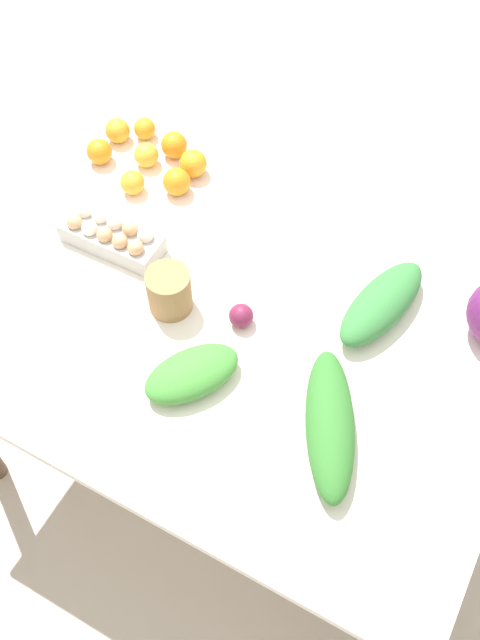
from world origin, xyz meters
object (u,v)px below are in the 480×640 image
Objects in this scene: greens_bunch_chard at (330,424)px; orange_3 at (146,155)px; orange_1 at (99,152)px; orange_4 at (177,182)px; paper_bag at (169,291)px; orange_6 at (145,129)px; orange_0 at (132,183)px; orange_7 at (174,145)px; beet_root at (242,316)px; greens_bunch_beet_tops at (192,373)px; greens_bunch_dandelion at (382,303)px; egg_carton at (111,236)px; orange_2 at (193,163)px; orange_5 at (118,131)px.

greens_bunch_chard is 5.22× the size of orange_3.
orange_4 is (0.27, 0.00, 0.00)m from orange_1.
greens_bunch_chard is 1.09m from orange_1.
orange_6 is (-0.40, 0.51, -0.03)m from paper_bag.
orange_6 is (0.06, 0.15, -0.01)m from orange_1.
orange_0 is 0.23m from orange_6.
orange_1 is 0.22m from orange_7.
beet_root is 0.76m from orange_6.
orange_3 reaches higher than orange_6.
greens_bunch_dandelion is at bearing 51.30° from greens_bunch_beet_tops.
greens_bunch_chard is (0.76, -0.23, 0.00)m from egg_carton.
egg_carton is at bearing -100.89° from orange_4.
greens_bunch_chard is 1.12m from orange_6.
paper_bag is 0.43m from orange_0.
paper_bag is 1.53× the size of orange_2.
orange_4 is (-0.36, 0.52, 0.00)m from greens_bunch_beet_tops.
orange_5 is at bearing 177.26° from orange_2.
beet_root is (0.19, 0.04, -0.03)m from paper_bag.
greens_bunch_dandelion reaches higher than orange_0.
orange_2 is (-0.19, 0.44, -0.02)m from paper_bag.
orange_1 is 0.27m from orange_4.
orange_7 is (0.18, 0.13, 0.00)m from orange_1.
orange_2 is at bearing 51.08° from orange_0.
orange_7 is at bearing -11.18° from orange_6.
greens_bunch_dandelion is 0.80m from orange_0.
beet_root is 0.79× the size of orange_4.
orange_7 reaches higher than orange_1.
orange_7 is (0.12, -0.02, 0.01)m from orange_6.
orange_2 is 0.09m from orange_4.
paper_bag is 1.76× the size of orange_0.
greens_bunch_beet_tops is at bearing -174.24° from greens_bunch_chard.
egg_carton is 0.49m from greens_bunch_beet_tops.
orange_5 is at bearing 149.11° from greens_bunch_chard.
greens_bunch_dandelion is 4.26× the size of orange_5.
orange_4 reaches higher than orange_3.
orange_1 reaches higher than beet_root.
greens_bunch_dandelion is 0.71m from orange_2.
orange_6 is at bearing 163.04° from orange_2.
greens_bunch_beet_tops is at bearing -128.70° from greens_bunch_dandelion.
greens_bunch_dandelion is 0.84× the size of greens_bunch_chard.
orange_1 is 1.04× the size of orange_3.
orange_5 is (-0.63, 0.62, 0.00)m from greens_bunch_beet_tops.
orange_0 is (-0.06, 0.20, -0.01)m from egg_carton.
orange_1 is 1.15× the size of orange_6.
orange_3 is at bearing -75.14° from egg_carton.
greens_bunch_dandelion is at bearing -6.90° from orange_1.
greens_bunch_beet_tops is (0.41, -0.26, -0.01)m from egg_carton.
orange_3 is (-0.09, 0.31, -0.01)m from egg_carton.
orange_4 reaches higher than orange_7.
orange_5 is 1.14× the size of orange_6.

